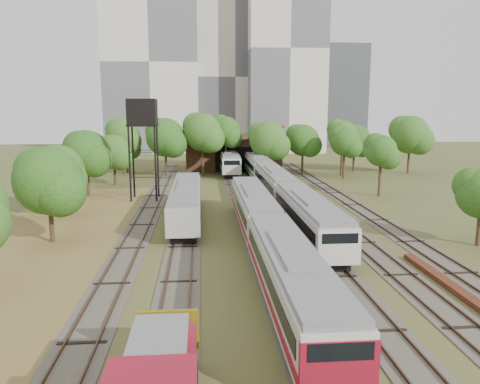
{
  "coord_description": "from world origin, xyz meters",
  "views": [
    {
      "loc": [
        -6.54,
        -24.1,
        10.45
      ],
      "look_at": [
        -2.82,
        20.23,
        2.5
      ],
      "focal_mm": 35.0,
      "sensor_mm": 36.0,
      "label": 1
    }
  ],
  "objects": [
    {
      "name": "tree_band_far",
      "position": [
        4.03,
        49.67,
        6.1
      ],
      "size": [
        51.77,
        10.6,
        9.81
      ],
      "color": "#382616",
      "rests_on": "ground"
    },
    {
      "name": "railcar_rear",
      "position": [
        -2.0,
        52.31,
        1.87
      ],
      "size": [
        2.86,
        16.08,
        3.53
      ],
      "color": "black",
      "rests_on": "ground"
    },
    {
      "name": "dry_grass_patch",
      "position": [
        -18.0,
        8.0,
        0.02
      ],
      "size": [
        14.0,
        60.0,
        0.04
      ],
      "primitive_type": "cube",
      "color": "brown",
      "rests_on": "ground"
    },
    {
      "name": "tree_band_left",
      "position": [
        -19.63,
        25.8,
        4.93
      ],
      "size": [
        8.09,
        75.22,
        7.97
      ],
      "color": "#382616",
      "rests_on": "ground"
    },
    {
      "name": "rail_pile_near",
      "position": [
        8.0,
        1.38,
        0.17
      ],
      "size": [
        0.69,
        10.29,
        0.34
      ],
      "primitive_type": "cube",
      "color": "#5A2B19",
      "rests_on": "ground"
    },
    {
      "name": "railcar_green_set",
      "position": [
        2.0,
        29.3,
        1.81
      ],
      "size": [
        2.78,
        52.07,
        3.43
      ],
      "color": "black",
      "rests_on": "ground"
    },
    {
      "name": "maintenance_shed",
      "position": [
        -1.0,
        57.98,
        2.91
      ],
      "size": [
        16.45,
        11.55,
        7.58
      ],
      "color": "#3D2116",
      "rests_on": "ground"
    },
    {
      "name": "railcar_red_set",
      "position": [
        -2.0,
        7.16,
        1.8
      ],
      "size": [
        2.75,
        34.58,
        3.4
      ],
      "color": "black",
      "rests_on": "ground"
    },
    {
      "name": "tracks",
      "position": [
        -0.67,
        25.0,
        0.04
      ],
      "size": [
        24.6,
        80.0,
        0.19
      ],
      "color": "#4C473D",
      "rests_on": "ground"
    },
    {
      "name": "tree_band_right",
      "position": [
        14.85,
        29.88,
        5.09
      ],
      "size": [
        4.33,
        39.34,
        7.75
      ],
      "color": "#382616",
      "rests_on": "ground"
    },
    {
      "name": "ground",
      "position": [
        0.0,
        0.0,
        0.0
      ],
      "size": [
        240.0,
        240.0,
        0.0
      ],
      "primitive_type": "plane",
      "color": "#475123",
      "rests_on": "ground"
    },
    {
      "name": "tower_far_right",
      "position": [
        34.0,
        110.0,
        14.0
      ],
      "size": [
        12.0,
        12.0,
        28.0
      ],
      "primitive_type": "cube",
      "color": "#404248",
      "rests_on": "ground"
    },
    {
      "name": "tower_right",
      "position": [
        14.0,
        92.0,
        24.0
      ],
      "size": [
        18.0,
        16.0,
        48.0
      ],
      "primitive_type": "cube",
      "color": "beige",
      "rests_on": "ground"
    },
    {
      "name": "rail_pile_far",
      "position": [
        8.2,
        0.21,
        0.11
      ],
      "size": [
        0.44,
        7.05,
        0.23
      ],
      "primitive_type": "cube",
      "color": "#5A2B19",
      "rests_on": "ground"
    },
    {
      "name": "tower_left",
      "position": [
        -18.0,
        95.0,
        21.0
      ],
      "size": [
        22.0,
        16.0,
        42.0
      ],
      "primitive_type": "cube",
      "color": "beige",
      "rests_on": "ground"
    },
    {
      "name": "old_grey_coach",
      "position": [
        -8.0,
        19.48,
        1.84
      ],
      "size": [
        2.73,
        18.0,
        3.37
      ],
      "color": "black",
      "rests_on": "ground"
    },
    {
      "name": "tower_centre",
      "position": [
        2.0,
        100.0,
        18.0
      ],
      "size": [
        20.0,
        18.0,
        36.0
      ],
      "primitive_type": "cube",
      "color": "beige",
      "rests_on": "ground"
    },
    {
      "name": "water_tower",
      "position": [
        -13.09,
        30.28,
        9.73
      ],
      "size": [
        3.34,
        3.34,
        11.54
      ],
      "color": "black",
      "rests_on": "ground"
    }
  ]
}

